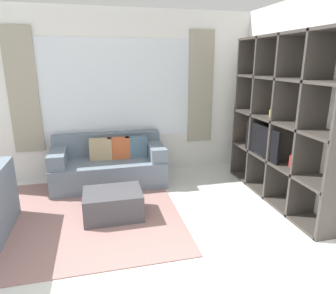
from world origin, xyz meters
TOP-DOWN VIEW (x-y plane):
  - wall_back at (0.00, 3.32)m, footprint 5.76×0.11m
  - wall_right at (2.32, 1.64)m, footprint 0.07×4.48m
  - area_rug at (-0.82, 1.88)m, footprint 2.81×2.35m
  - shelving_unit at (2.11, 1.75)m, footprint 0.42×2.17m
  - couch_main at (-0.21, 2.86)m, footprint 1.73×0.82m
  - ottoman at (-0.23, 1.74)m, footprint 0.71×0.54m

SIDE VIEW (x-z plane):
  - area_rug at x=-0.82m, z-range 0.00..0.01m
  - ottoman at x=-0.23m, z-range 0.00..0.35m
  - couch_main at x=-0.21m, z-range -0.08..0.69m
  - shelving_unit at x=2.11m, z-range -0.01..2.22m
  - wall_right at x=2.32m, z-range 0.00..2.70m
  - wall_back at x=0.00m, z-range 0.01..2.71m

